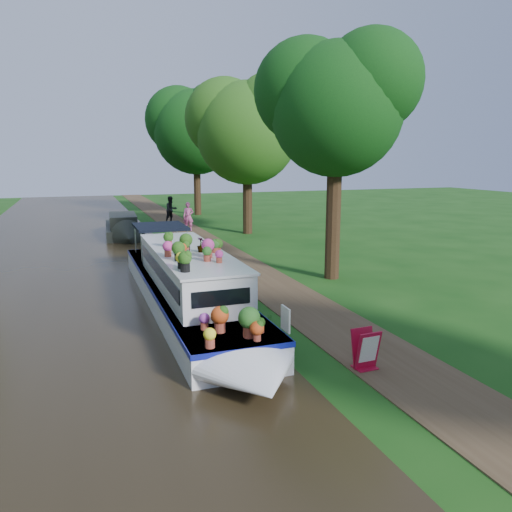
# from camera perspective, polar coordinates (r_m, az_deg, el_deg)

# --- Properties ---
(ground) EXTENTS (100.00, 100.00, 0.00)m
(ground) POSITION_cam_1_polar(r_m,az_deg,el_deg) (15.22, 1.32, -6.20)
(ground) COLOR #144110
(ground) RESTS_ON ground
(canal_water) EXTENTS (10.00, 100.00, 0.02)m
(canal_water) POSITION_cam_1_polar(r_m,az_deg,el_deg) (14.30, -21.96, -8.16)
(canal_water) COLOR black
(canal_water) RESTS_ON ground
(towpath) EXTENTS (2.20, 100.00, 0.03)m
(towpath) POSITION_cam_1_polar(r_m,az_deg,el_deg) (15.68, 5.43, -5.68)
(towpath) COLOR #463420
(towpath) RESTS_ON ground
(plant_boat) EXTENTS (2.29, 13.52, 2.30)m
(plant_boat) POSITION_cam_1_polar(r_m,az_deg,el_deg) (14.94, -7.62, -3.23)
(plant_boat) COLOR white
(plant_boat) RESTS_ON canal_water
(tree_near_overhang) EXTENTS (5.52, 5.28, 8.99)m
(tree_near_overhang) POSITION_cam_1_polar(r_m,az_deg,el_deg) (19.03, 9.09, 17.24)
(tree_near_overhang) COLOR black
(tree_near_overhang) RESTS_ON ground
(tree_near_mid) EXTENTS (6.90, 6.60, 9.40)m
(tree_near_mid) POSITION_cam_1_polar(r_m,az_deg,el_deg) (30.30, -1.09, 14.75)
(tree_near_mid) COLOR black
(tree_near_mid) RESTS_ON ground
(tree_near_far) EXTENTS (7.59, 7.26, 10.30)m
(tree_near_far) POSITION_cam_1_polar(r_m,az_deg,el_deg) (40.77, -6.94, 14.62)
(tree_near_far) COLOR black
(tree_near_far) RESTS_ON ground
(second_boat) EXTENTS (2.21, 6.74, 1.29)m
(second_boat) POSITION_cam_1_polar(r_m,az_deg,el_deg) (30.36, -14.95, 3.19)
(second_boat) COLOR black
(second_boat) RESTS_ON canal_water
(sandwich_board) EXTENTS (0.55, 0.45, 0.87)m
(sandwich_board) POSITION_cam_1_polar(r_m,az_deg,el_deg) (11.27, 12.44, -10.57)
(sandwich_board) COLOR #B10C2B
(sandwich_board) RESTS_ON towpath
(pedestrian_pink) EXTENTS (0.76, 0.64, 1.79)m
(pedestrian_pink) POSITION_cam_1_polar(r_m,az_deg,el_deg) (31.60, -7.75, 4.50)
(pedestrian_pink) COLOR #C55165
(pedestrian_pink) RESTS_ON towpath
(pedestrian_dark) EXTENTS (1.11, 1.01, 1.86)m
(pedestrian_dark) POSITION_cam_1_polar(r_m,az_deg,el_deg) (35.63, -9.67, 5.25)
(pedestrian_dark) COLOR black
(pedestrian_dark) RESTS_ON towpath
(verge_plant) EXTENTS (0.39, 0.36, 0.38)m
(verge_plant) POSITION_cam_1_polar(r_m,az_deg,el_deg) (13.67, 1.17, -7.41)
(verge_plant) COLOR #245E1C
(verge_plant) RESTS_ON ground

